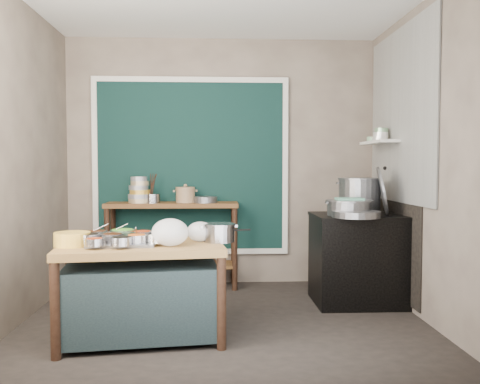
{
  "coord_description": "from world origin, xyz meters",
  "views": [
    {
      "loc": [
        -0.07,
        -4.35,
        1.36
      ],
      "look_at": [
        0.15,
        0.25,
        1.12
      ],
      "focal_mm": 38.0,
      "sensor_mm": 36.0,
      "label": 1
    }
  ],
  "objects_px": {
    "back_counter": "(173,245)",
    "ceramic_crock": "(185,196)",
    "saucepan": "(219,233)",
    "steamer": "(349,208)",
    "prep_table": "(142,292)",
    "stove_block": "(360,260)",
    "utensil_cup": "(153,198)",
    "condiment_tray": "(123,243)",
    "stock_pot": "(359,195)",
    "yellow_basin": "(72,239)"
  },
  "relations": [
    {
      "from": "stock_pot",
      "to": "back_counter",
      "type": "bearing_deg",
      "value": 165.29
    },
    {
      "from": "stock_pot",
      "to": "steamer",
      "type": "height_order",
      "value": "stock_pot"
    },
    {
      "from": "utensil_cup",
      "to": "steamer",
      "type": "xyz_separation_m",
      "value": [
        1.97,
        -0.78,
        -0.04
      ]
    },
    {
      "from": "stove_block",
      "to": "saucepan",
      "type": "bearing_deg",
      "value": -148.34
    },
    {
      "from": "utensil_cup",
      "to": "steamer",
      "type": "distance_m",
      "value": 2.12
    },
    {
      "from": "stove_block",
      "to": "steamer",
      "type": "xyz_separation_m",
      "value": [
        -0.14,
        -0.1,
        0.53
      ]
    },
    {
      "from": "condiment_tray",
      "to": "saucepan",
      "type": "distance_m",
      "value": 0.75
    },
    {
      "from": "stove_block",
      "to": "steamer",
      "type": "relative_size",
      "value": 1.95
    },
    {
      "from": "saucepan",
      "to": "stove_block",
      "type": "bearing_deg",
      "value": 17.22
    },
    {
      "from": "back_counter",
      "to": "ceramic_crock",
      "type": "relative_size",
      "value": 6.42
    },
    {
      "from": "prep_table",
      "to": "utensil_cup",
      "type": "xyz_separation_m",
      "value": [
        -0.11,
        1.64,
        0.62
      ]
    },
    {
      "from": "steamer",
      "to": "condiment_tray",
      "type": "bearing_deg",
      "value": -156.21
    },
    {
      "from": "condiment_tray",
      "to": "utensil_cup",
      "type": "relative_size",
      "value": 3.08
    },
    {
      "from": "saucepan",
      "to": "steamer",
      "type": "distance_m",
      "value": 1.48
    },
    {
      "from": "stock_pot",
      "to": "steamer",
      "type": "bearing_deg",
      "value": -120.57
    },
    {
      "from": "yellow_basin",
      "to": "steamer",
      "type": "relative_size",
      "value": 0.59
    },
    {
      "from": "back_counter",
      "to": "utensil_cup",
      "type": "xyz_separation_m",
      "value": [
        -0.21,
        -0.05,
        0.52
      ]
    },
    {
      "from": "back_counter",
      "to": "ceramic_crock",
      "type": "height_order",
      "value": "ceramic_crock"
    },
    {
      "from": "back_counter",
      "to": "stove_block",
      "type": "xyz_separation_m",
      "value": [
        1.9,
        -0.73,
        -0.05
      ]
    },
    {
      "from": "yellow_basin",
      "to": "utensil_cup",
      "type": "relative_size",
      "value": 1.64
    },
    {
      "from": "utensil_cup",
      "to": "stock_pot",
      "type": "xyz_separation_m",
      "value": [
        2.16,
        -0.46,
        0.06
      ]
    },
    {
      "from": "ceramic_crock",
      "to": "stock_pot",
      "type": "relative_size",
      "value": 0.5
    },
    {
      "from": "condiment_tray",
      "to": "stock_pot",
      "type": "relative_size",
      "value": 1.12
    },
    {
      "from": "prep_table",
      "to": "stove_block",
      "type": "xyz_separation_m",
      "value": [
        2.0,
        0.96,
        0.05
      ]
    },
    {
      "from": "ceramic_crock",
      "to": "condiment_tray",
      "type": "bearing_deg",
      "value": -102.62
    },
    {
      "from": "prep_table",
      "to": "ceramic_crock",
      "type": "xyz_separation_m",
      "value": [
        0.25,
        1.68,
        0.65
      ]
    },
    {
      "from": "stove_block",
      "to": "ceramic_crock",
      "type": "xyz_separation_m",
      "value": [
        -1.75,
        0.72,
        0.6
      ]
    },
    {
      "from": "condiment_tray",
      "to": "ceramic_crock",
      "type": "distance_m",
      "value": 1.76
    },
    {
      "from": "back_counter",
      "to": "utensil_cup",
      "type": "distance_m",
      "value": 0.57
    },
    {
      "from": "stove_block",
      "to": "saucepan",
      "type": "height_order",
      "value": "saucepan"
    },
    {
      "from": "ceramic_crock",
      "to": "stock_pot",
      "type": "xyz_separation_m",
      "value": [
        1.81,
        -0.5,
        0.03
      ]
    },
    {
      "from": "condiment_tray",
      "to": "yellow_basin",
      "type": "height_order",
      "value": "yellow_basin"
    },
    {
      "from": "back_counter",
      "to": "steamer",
      "type": "relative_size",
      "value": 3.15
    },
    {
      "from": "yellow_basin",
      "to": "saucepan",
      "type": "bearing_deg",
      "value": 8.13
    },
    {
      "from": "saucepan",
      "to": "stock_pot",
      "type": "xyz_separation_m",
      "value": [
        1.45,
        1.08,
        0.23
      ]
    },
    {
      "from": "condiment_tray",
      "to": "stock_pot",
      "type": "height_order",
      "value": "stock_pot"
    },
    {
      "from": "prep_table",
      "to": "utensil_cup",
      "type": "distance_m",
      "value": 1.76
    },
    {
      "from": "stove_block",
      "to": "utensil_cup",
      "type": "height_order",
      "value": "utensil_cup"
    },
    {
      "from": "yellow_basin",
      "to": "steamer",
      "type": "xyz_separation_m",
      "value": [
        2.37,
        0.92,
        0.15
      ]
    },
    {
      "from": "back_counter",
      "to": "saucepan",
      "type": "height_order",
      "value": "back_counter"
    },
    {
      "from": "stove_block",
      "to": "ceramic_crock",
      "type": "distance_m",
      "value": 1.99
    },
    {
      "from": "stove_block",
      "to": "utensil_cup",
      "type": "xyz_separation_m",
      "value": [
        -2.11,
        0.68,
        0.57
      ]
    },
    {
      "from": "condiment_tray",
      "to": "ceramic_crock",
      "type": "height_order",
      "value": "ceramic_crock"
    },
    {
      "from": "steamer",
      "to": "prep_table",
      "type": "bearing_deg",
      "value": -155.09
    },
    {
      "from": "stove_block",
      "to": "saucepan",
      "type": "xyz_separation_m",
      "value": [
        -1.39,
        -0.86,
        0.4
      ]
    },
    {
      "from": "back_counter",
      "to": "yellow_basin",
      "type": "height_order",
      "value": "back_counter"
    },
    {
      "from": "back_counter",
      "to": "yellow_basin",
      "type": "distance_m",
      "value": 1.88
    },
    {
      "from": "utensil_cup",
      "to": "ceramic_crock",
      "type": "relative_size",
      "value": 0.73
    },
    {
      "from": "prep_table",
      "to": "saucepan",
      "type": "xyz_separation_m",
      "value": [
        0.61,
        0.1,
        0.45
      ]
    },
    {
      "from": "stove_block",
      "to": "stock_pot",
      "type": "height_order",
      "value": "stock_pot"
    }
  ]
}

